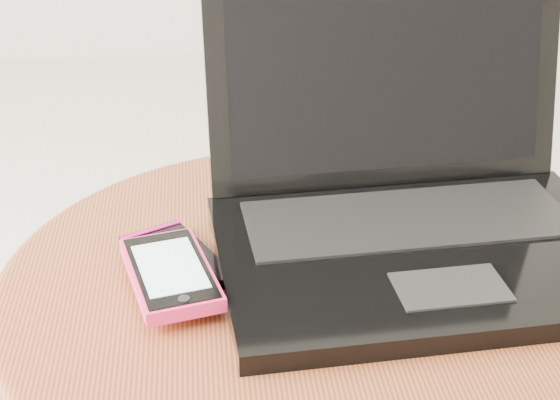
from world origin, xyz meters
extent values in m
cylinder|color=#5F2A1A|center=(0.00, -0.06, 0.44)|extent=(0.55, 0.55, 0.03)
torus|color=#5F2A1A|center=(0.00, -0.06, 0.44)|extent=(0.57, 0.57, 0.03)
cube|color=black|center=(0.12, -0.06, 0.47)|extent=(0.40, 0.29, 0.02)
cube|color=black|center=(0.11, 0.00, 0.48)|extent=(0.32, 0.14, 0.00)
cube|color=black|center=(0.12, -0.13, 0.48)|extent=(0.10, 0.06, 0.00)
cube|color=black|center=(0.11, 0.10, 0.59)|extent=(0.37, 0.08, 0.23)
cube|color=black|center=(0.11, 0.09, 0.59)|extent=(0.33, 0.06, 0.19)
cube|color=black|center=(-0.11, -0.03, 0.46)|extent=(0.11, 0.13, 0.01)
cube|color=#A00E5C|center=(-0.14, 0.02, 0.47)|extent=(0.06, 0.03, 0.00)
cube|color=#F52965|center=(-0.12, -0.08, 0.47)|extent=(0.10, 0.14, 0.01)
cube|color=black|center=(-0.12, -0.08, 0.48)|extent=(0.09, 0.13, 0.00)
cube|color=silver|center=(-0.12, -0.08, 0.48)|extent=(0.07, 0.10, 0.00)
cylinder|color=black|center=(-0.11, -0.13, 0.48)|extent=(0.01, 0.01, 0.00)
camera|label=1|loc=(-0.09, -0.71, 0.88)|focal=54.21mm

